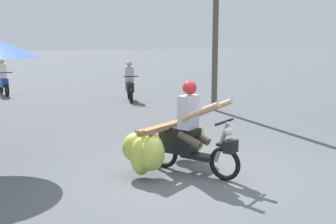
% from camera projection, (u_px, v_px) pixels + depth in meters
% --- Properties ---
extents(ground_plane, '(120.00, 120.00, 0.00)m').
position_uv_depth(ground_plane, '(193.00, 178.00, 7.21)').
color(ground_plane, '#56595E').
extents(motorbike_main_loaded, '(1.83, 1.98, 1.58)m').
position_uv_depth(motorbike_main_loaded, '(172.00, 142.00, 7.56)').
color(motorbike_main_loaded, black).
rests_on(motorbike_main_loaded, ground).
extents(motorbike_distant_ahead_left, '(0.50, 1.62, 1.40)m').
position_uv_depth(motorbike_distant_ahead_left, '(3.00, 81.00, 16.96)').
color(motorbike_distant_ahead_left, black).
rests_on(motorbike_distant_ahead_left, ground).
extents(motorbike_distant_ahead_right, '(0.64, 1.58, 1.40)m').
position_uv_depth(motorbike_distant_ahead_right, '(130.00, 85.00, 15.53)').
color(motorbike_distant_ahead_right, black).
rests_on(motorbike_distant_ahead_right, ground).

